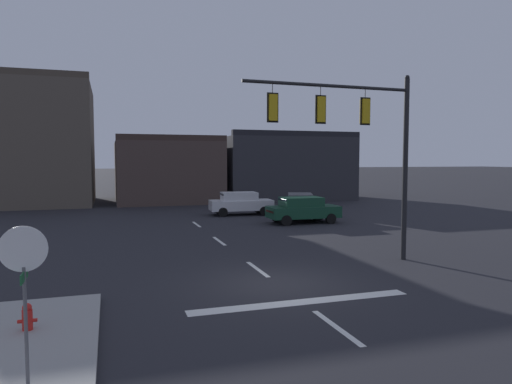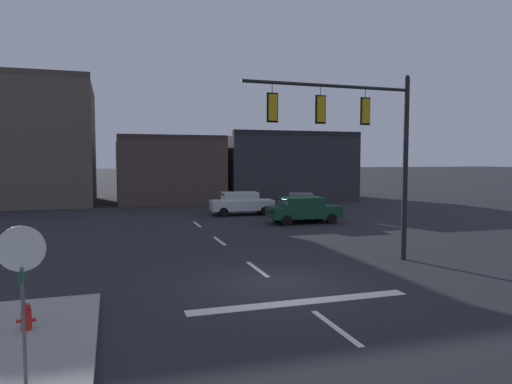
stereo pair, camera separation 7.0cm
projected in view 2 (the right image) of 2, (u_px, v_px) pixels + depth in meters
ground_plane at (276, 283)px, 14.56m from camera, size 400.00×400.00×0.00m
stop_bar_paint at (301, 302)px, 12.66m from camera, size 6.40×0.50×0.01m
lane_centreline at (257, 269)px, 16.46m from camera, size 0.16×26.40×0.01m
signal_mast_near_side at (358, 132)px, 17.05m from camera, size 6.73×0.45×7.14m
stop_sign at (22, 267)px, 7.58m from camera, size 0.76×0.64×2.83m
car_lot_nearside at (301, 205)px, 31.21m from camera, size 3.24×4.75×1.61m
car_lot_middle at (241, 203)px, 32.65m from camera, size 4.55×2.16×1.61m
car_lot_farside at (303, 209)px, 28.39m from camera, size 4.48×1.96×1.61m
fire_hydrant at (26, 322)px, 10.20m from camera, size 0.40×0.30×0.75m
building_row at (141, 158)px, 42.95m from camera, size 35.60×10.67×10.82m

